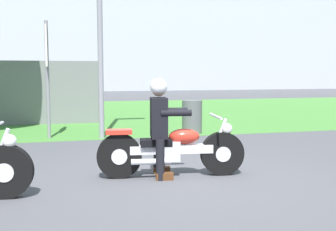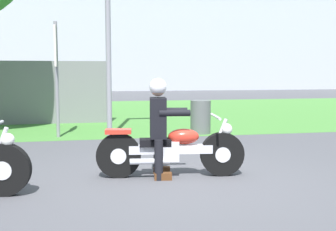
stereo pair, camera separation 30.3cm
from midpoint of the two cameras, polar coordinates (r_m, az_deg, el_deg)
ground at (r=5.60m, az=-0.45°, el=-9.19°), size 120.00×120.00×0.00m
grass_verge at (r=15.07m, az=-9.39°, el=0.37°), size 60.00×12.00×0.01m
motorcycle_lead at (r=5.76m, az=-0.94°, el=-4.81°), size 2.09×0.66×0.87m
rider_lead at (r=5.68m, az=-2.64°, el=-0.62°), size 0.59×0.51×1.39m
trash_can at (r=9.88m, az=2.51°, el=-0.18°), size 0.49×0.49×0.80m
sign_banner at (r=9.48m, az=-17.47°, el=7.29°), size 0.08×0.60×2.60m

